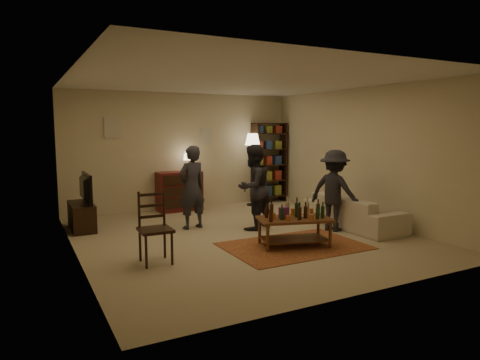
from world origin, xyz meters
TOP-DOWN VIEW (x-y plane):
  - floor at (0.00, 0.00)m, footprint 6.00×6.00m
  - room_shell at (-0.65, 2.98)m, footprint 6.00×6.00m
  - rug at (0.43, -0.99)m, footprint 2.20×1.50m
  - coffee_table at (0.42, -0.98)m, footprint 1.27×0.91m
  - dining_chair at (-1.79, -0.73)m, footprint 0.46×0.46m
  - tv_stand at (-2.44, 1.80)m, footprint 0.40×1.00m
  - dresser at (-0.19, 2.71)m, footprint 1.00×0.50m
  - bookshelf at (2.25, 2.78)m, footprint 0.90×0.34m
  - floor_lamp at (1.62, 2.53)m, footprint 0.36×0.36m
  - sofa at (2.20, -0.40)m, footprint 0.81×2.08m
  - person_left at (-0.58, 0.94)m, footprint 0.64×0.49m
  - person_right at (0.42, 0.35)m, footprint 0.95×0.86m
  - person_by_sofa at (1.70, -0.43)m, footprint 0.87×1.10m

SIDE VIEW (x-z plane):
  - floor at x=0.00m, z-range 0.00..0.00m
  - rug at x=0.43m, z-range 0.00..0.01m
  - sofa at x=2.20m, z-range 0.00..0.61m
  - tv_stand at x=-2.44m, z-range -0.14..0.91m
  - coffee_table at x=0.42m, z-range 0.01..0.82m
  - dresser at x=-0.19m, z-range -0.20..1.16m
  - dining_chair at x=-1.79m, z-range 0.03..1.06m
  - person_by_sofa at x=1.70m, z-range 0.00..1.50m
  - person_left at x=-0.58m, z-range 0.00..1.57m
  - person_right at x=0.42m, z-range 0.00..1.59m
  - bookshelf at x=2.25m, z-range 0.03..2.04m
  - floor_lamp at x=1.62m, z-range 0.62..2.38m
  - room_shell at x=-0.65m, z-range -1.19..4.81m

